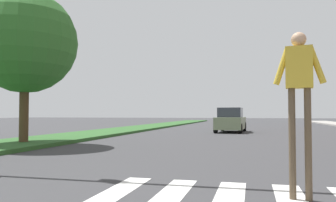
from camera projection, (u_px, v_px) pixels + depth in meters
The scene contains 6 objects.
ground_plane at pixel (254, 130), 25.73m from camera, with size 140.00×140.00×0.00m, color #38383A.
crosswalk at pixel (260, 199), 5.01m from camera, with size 4.95×2.20×0.01m.
median_strip at pixel (132, 129), 26.02m from camera, with size 3.36×64.00×0.15m, color #2D5B28.
tree_mid at pixel (25, 42), 13.56m from camera, with size 4.14×4.14×6.09m.
pedestrian_performer at pixel (299, 87), 5.00m from camera, with size 0.75×0.29×2.49m.
sedan_midblock at pixel (231, 121), 23.02m from camera, with size 2.01×4.13×1.67m.
Camera 1 is at (-0.10, 3.38, 1.27)m, focal length 35.99 mm.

